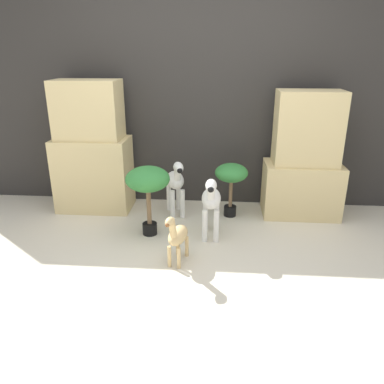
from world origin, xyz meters
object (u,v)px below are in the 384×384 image
at_px(zebra_right, 211,201).
at_px(giraffe_figurine, 177,235).
at_px(zebra_left, 176,182).
at_px(potted_palm_front, 231,176).
at_px(potted_palm_back, 148,182).

height_order(zebra_right, giraffe_figurine, zebra_right).
xyz_separation_m(zebra_right, giraffe_figurine, (-0.26, -0.48, -0.12)).
height_order(zebra_right, zebra_left, same).
relative_size(zebra_right, potted_palm_front, 1.10).
bearing_deg(zebra_right, giraffe_figurine, -118.57).
distance_m(zebra_right, potted_palm_back, 0.62).
bearing_deg(potted_palm_back, potted_palm_front, 32.29).
relative_size(giraffe_figurine, potted_palm_front, 0.84).
distance_m(zebra_right, zebra_left, 0.64).
bearing_deg(potted_palm_front, giraffe_figurine, -114.47).
bearing_deg(giraffe_figurine, zebra_left, 97.35).
height_order(giraffe_figurine, potted_palm_front, potted_palm_front).
height_order(zebra_left, giraffe_figurine, zebra_left).
xyz_separation_m(zebra_right, zebra_left, (-0.39, 0.50, 0.00)).
bearing_deg(zebra_right, potted_palm_front, 69.58).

